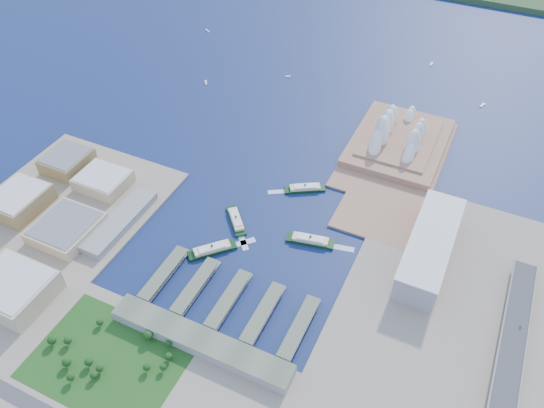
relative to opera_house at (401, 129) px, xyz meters
The scene contains 22 objects.
ground 300.75m from the opera_house, 110.56° to the right, with size 3000.00×3000.00×0.00m, color #101D4E.
west_land 524.58m from the opera_house, 132.68° to the right, with size 220.00×390.00×3.00m, color gray.
south_land 502.05m from the opera_house, 102.09° to the right, with size 720.00×180.00×3.00m, color gray.
east_land 357.85m from the opera_house, 67.75° to the right, with size 240.00×500.00×3.00m, color gray.
peninsula 36.56m from the opera_house, 82.87° to the right, with size 135.00×220.00×3.00m, color #996E54.
opera_house is the anchor object (origin of this frame).
toaster_building 219.62m from the opera_house, 65.77° to the right, with size 45.00×155.00×35.00m, color gray.
expressway 392.63m from the opera_house, 60.16° to the right, with size 26.00×340.00×11.85m, color gray, non-canonical shape.
west_buildings 498.76m from the opera_house, 135.41° to the right, with size 200.00×280.00×27.00m, color #977D4B, non-canonical shape.
ferry_wharves 367.50m from the opera_house, 104.38° to the right, with size 184.00×90.00×9.30m, color #565F48, non-canonical shape.
terminal_building 425.27m from the opera_house, 102.24° to the right, with size 200.00×28.00×12.00m, color gray.
park 498.56m from the opera_house, 109.34° to the right, with size 150.00×110.00×16.00m, color #194714, non-canonical shape.
ferry_a 281.90m from the opera_house, 120.58° to the right, with size 13.74×53.96×10.20m, color black, non-canonical shape.
ferry_b 174.15m from the opera_house, 120.56° to the right, with size 13.81×54.26×10.26m, color black, non-canonical shape.
ferry_c 332.21m from the opera_house, 115.98° to the right, with size 14.98×58.85×11.13m, color black, non-canonical shape.
ferry_d 239.02m from the opera_house, 100.85° to the right, with size 14.88×58.48×11.06m, color black, non-canonical shape.
boat_a 353.58m from the opera_house, behind, with size 3.39×13.55×2.61m, color white, non-canonical shape.
boat_b 258.66m from the opera_house, 153.63° to the left, with size 3.09×8.82×2.38m, color white, non-canonical shape.
boat_c 194.17m from the opera_house, 60.36° to the left, with size 3.70×12.69×2.85m, color white, non-canonical shape.
boat_d 496.38m from the opera_house, 155.14° to the left, with size 3.03×13.86×2.34m, color white, non-canonical shape.
boat_e 268.05m from the opera_house, 92.63° to the left, with size 3.86×12.14×2.98m, color white, non-canonical shape.
car_c 331.43m from the opera_house, 53.05° to the right, with size 1.77×4.36×1.27m, color slate.
Camera 1 is at (205.88, -368.72, 478.72)m, focal length 35.00 mm.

